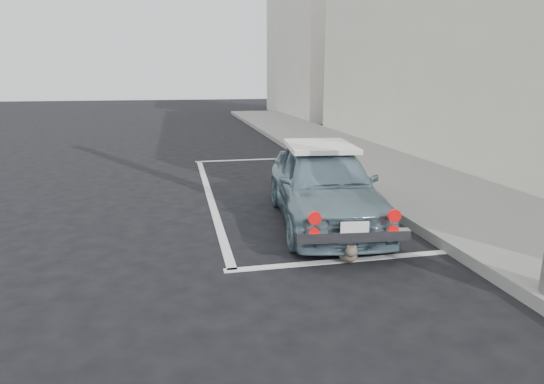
# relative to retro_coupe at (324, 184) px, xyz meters

# --- Properties ---
(ground) EXTENTS (80.00, 80.00, 0.00)m
(ground) POSITION_rel_retro_coupe_xyz_m (-0.67, -1.00, -0.60)
(ground) COLOR black
(ground) RESTS_ON ground
(sidewalk) EXTENTS (2.80, 40.00, 0.15)m
(sidewalk) POSITION_rel_retro_coupe_xyz_m (2.53, 1.00, -0.52)
(sidewalk) COLOR slate
(sidewalk) RESTS_ON ground
(shop_building) EXTENTS (3.50, 18.00, 7.00)m
(shop_building) POSITION_rel_retro_coupe_xyz_m (5.66, 3.00, 2.89)
(shop_building) COLOR beige
(shop_building) RESTS_ON ground
(building_far) EXTENTS (3.50, 10.00, 8.00)m
(building_far) POSITION_rel_retro_coupe_xyz_m (5.68, 19.00, 3.40)
(building_far) COLOR beige
(building_far) RESTS_ON ground
(pline_rear) EXTENTS (3.00, 0.12, 0.01)m
(pline_rear) POSITION_rel_retro_coupe_xyz_m (-0.17, -1.50, -0.60)
(pline_rear) COLOR silver
(pline_rear) RESTS_ON ground
(pline_front) EXTENTS (3.00, 0.12, 0.01)m
(pline_front) POSITION_rel_retro_coupe_xyz_m (-0.17, 5.50, -0.60)
(pline_front) COLOR silver
(pline_front) RESTS_ON ground
(pline_side) EXTENTS (0.12, 7.00, 0.01)m
(pline_side) POSITION_rel_retro_coupe_xyz_m (-1.57, 2.00, -0.60)
(pline_side) COLOR silver
(pline_side) RESTS_ON ground
(retro_coupe) EXTENTS (1.78, 3.61, 1.18)m
(retro_coupe) POSITION_rel_retro_coupe_xyz_m (0.00, 0.00, 0.00)
(retro_coupe) COLOR slate
(retro_coupe) RESTS_ON ground
(cat) EXTENTS (0.29, 0.54, 0.29)m
(cat) POSITION_rel_retro_coupe_xyz_m (-0.18, -1.52, -0.47)
(cat) COLOR brown
(cat) RESTS_ON ground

